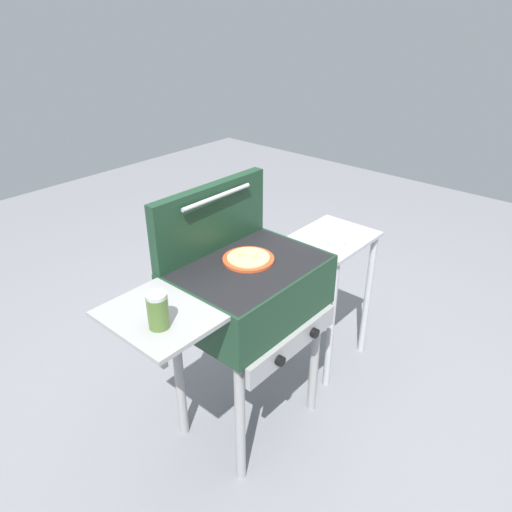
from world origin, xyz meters
TOP-DOWN VIEW (x-y plane):
  - ground_plane at (0.00, 0.00)m, footprint 8.00×8.00m
  - grill at (-0.01, -0.00)m, footprint 0.96×0.53m
  - grill_lid_open at (0.00, 0.21)m, footprint 0.63×0.08m
  - pizza_cheese at (0.03, 0.02)m, footprint 0.22×0.22m
  - sauce_jar at (-0.52, -0.06)m, footprint 0.07×0.07m
  - prep_table at (0.66, 0.00)m, footprint 0.44×0.36m
  - topping_bowl_near at (0.56, -0.09)m, footprint 0.09×0.09m

SIDE VIEW (x-z plane):
  - ground_plane at x=0.00m, z-range 0.00..0.00m
  - prep_table at x=0.66m, z-range 0.16..0.96m
  - grill at x=-0.01m, z-range 0.31..1.21m
  - topping_bowl_near at x=0.56m, z-range 0.79..0.83m
  - pizza_cheese at x=0.03m, z-range 0.89..0.93m
  - sauce_jar at x=-0.52m, z-range 0.90..1.03m
  - grill_lid_open at x=0.00m, z-range 0.90..1.20m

